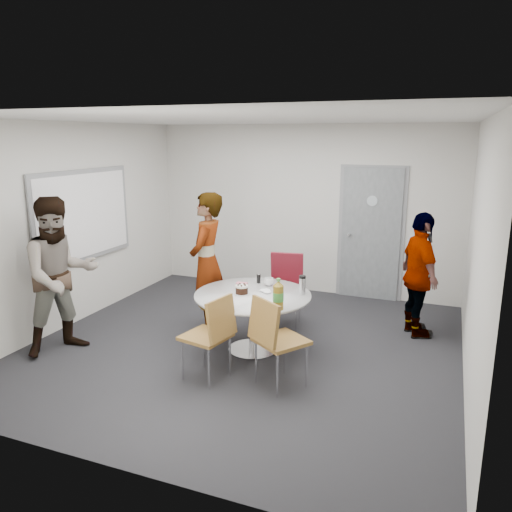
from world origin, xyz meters
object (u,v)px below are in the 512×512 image
at_px(chair_far, 285,281).
at_px(person_right, 419,275).
at_px(door, 371,234).
at_px(chair_near_right, 274,334).
at_px(person_main, 207,262).
at_px(chair_near_left, 213,330).
at_px(person_left, 61,276).
at_px(whiteboard, 84,216).
at_px(table, 255,302).

relative_size(chair_far, person_right, 0.61).
bearing_deg(door, chair_near_right, -97.30).
bearing_deg(person_main, chair_far, 114.15).
bearing_deg(door, chair_near_left, -107.37).
relative_size(person_main, person_left, 0.98).
bearing_deg(whiteboard, person_left, -64.64).
height_order(door, person_main, door).
bearing_deg(chair_near_right, person_right, 92.13).
bearing_deg(person_left, table, -40.36).
relative_size(chair_near_left, person_right, 0.58).
distance_m(door, chair_near_left, 3.60).
distance_m(whiteboard, chair_near_left, 2.88).
bearing_deg(whiteboard, door, 32.66).
bearing_deg(person_main, chair_near_right, 40.81).
relative_size(chair_near_right, chair_far, 0.99).
height_order(door, chair_far, door).
bearing_deg(table, person_left, -159.72).
bearing_deg(chair_far, whiteboard, 5.63).
xyz_separation_m(door, whiteboard, (-3.56, -2.28, 0.42)).
bearing_deg(person_main, chair_near_left, 21.60).
distance_m(table, person_left, 2.29).
distance_m(whiteboard, person_right, 4.53).
relative_size(table, person_left, 0.74).
height_order(person_main, person_right, person_main).
height_order(person_main, person_left, person_left).
relative_size(table, chair_near_left, 1.48).
bearing_deg(chair_near_right, chair_far, 138.72).
bearing_deg(person_left, door, -12.87).
relative_size(door, person_left, 1.14).
relative_size(table, chair_far, 1.41).
distance_m(chair_far, person_left, 2.84).
distance_m(door, person_main, 2.76).
height_order(chair_far, person_main, person_main).
height_order(whiteboard, chair_near_left, whiteboard).
xyz_separation_m(chair_near_left, chair_far, (0.19, 1.85, 0.03)).
xyz_separation_m(whiteboard, chair_near_left, (2.49, -1.12, -0.88)).
relative_size(whiteboard, person_main, 1.04).
height_order(chair_near_left, chair_near_right, chair_near_right).
xyz_separation_m(chair_near_left, person_left, (-1.98, 0.05, 0.36)).
bearing_deg(chair_near_right, door, 117.08).
bearing_deg(chair_far, person_right, 177.84).
bearing_deg(chair_near_left, person_left, 100.67).
relative_size(door, person_right, 1.32).
bearing_deg(whiteboard, person_main, 5.55).
distance_m(person_main, person_left, 1.78).
relative_size(chair_near_left, chair_far, 0.95).
distance_m(chair_near_left, chair_near_right, 0.64).
height_order(whiteboard, person_main, whiteboard).
height_order(chair_far, person_right, person_right).
height_order(chair_near_right, person_left, person_left).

